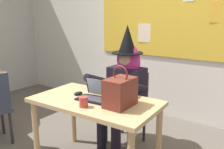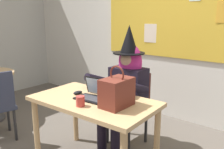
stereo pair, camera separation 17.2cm
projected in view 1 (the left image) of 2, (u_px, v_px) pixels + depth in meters
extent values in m
cube|color=silver|center=(171.00, 25.00, 3.59)|extent=(6.45, 0.10, 2.83)
cube|color=gold|center=(170.00, 16.00, 3.51)|extent=(2.40, 0.02, 1.20)
cube|color=gold|center=(216.00, 12.00, 3.13)|extent=(0.16, 0.01, 0.27)
cube|color=#F4E0C6|center=(145.00, 33.00, 3.78)|extent=(0.24, 0.01, 0.29)
cube|color=tan|center=(95.00, 102.00, 2.36)|extent=(1.27, 0.75, 0.04)
cylinder|color=tan|center=(36.00, 133.00, 2.51)|extent=(0.06, 0.06, 0.71)
cylinder|color=tan|center=(73.00, 115.00, 2.98)|extent=(0.06, 0.06, 0.71)
cylinder|color=tan|center=(159.00, 140.00, 2.39)|extent=(0.06, 0.06, 0.71)
cube|color=#4C1E19|center=(125.00, 111.00, 2.96)|extent=(0.45, 0.45, 0.04)
cube|color=#4C1E19|center=(135.00, 88.00, 3.04)|extent=(0.38, 0.06, 0.45)
cylinder|color=#262628|center=(129.00, 136.00, 2.77)|extent=(0.04, 0.04, 0.40)
cylinder|color=#262628|center=(106.00, 128.00, 2.98)|extent=(0.04, 0.04, 0.40)
cylinder|color=#262628|center=(144.00, 126.00, 3.03)|extent=(0.04, 0.04, 0.40)
cylinder|color=#262628|center=(122.00, 119.00, 3.24)|extent=(0.04, 0.04, 0.40)
cylinder|color=black|center=(116.00, 140.00, 2.66)|extent=(0.11, 0.11, 0.44)
cylinder|color=black|center=(102.00, 135.00, 2.77)|extent=(0.11, 0.11, 0.44)
cylinder|color=black|center=(124.00, 114.00, 2.74)|extent=(0.15, 0.42, 0.15)
cylinder|color=black|center=(110.00, 110.00, 2.85)|extent=(0.15, 0.42, 0.15)
cube|color=black|center=(127.00, 89.00, 2.91)|extent=(0.42, 0.26, 0.52)
cylinder|color=black|center=(136.00, 87.00, 2.56)|extent=(0.09, 0.46, 0.24)
cylinder|color=black|center=(99.00, 80.00, 2.84)|extent=(0.09, 0.46, 0.24)
sphere|color=#D1A889|center=(127.00, 59.00, 2.82)|extent=(0.20, 0.20, 0.20)
ellipsoid|color=#D82D8C|center=(128.00, 62.00, 2.86)|extent=(0.30, 0.22, 0.44)
cylinder|color=black|center=(127.00, 53.00, 2.80)|extent=(0.37, 0.37, 0.01)
cone|color=black|center=(127.00, 39.00, 2.77)|extent=(0.21, 0.21, 0.32)
cube|color=black|center=(93.00, 99.00, 2.35)|extent=(0.34, 0.22, 0.01)
cube|color=#333338|center=(93.00, 99.00, 2.35)|extent=(0.28, 0.16, 0.00)
cube|color=black|center=(100.00, 87.00, 2.42)|extent=(0.32, 0.08, 0.19)
cube|color=#99B7E0|center=(99.00, 87.00, 2.42)|extent=(0.28, 0.07, 0.16)
ellipsoid|color=black|center=(78.00, 93.00, 2.50)|extent=(0.08, 0.11, 0.03)
cube|color=maroon|center=(120.00, 92.00, 2.16)|extent=(0.20, 0.30, 0.26)
torus|color=maroon|center=(120.00, 74.00, 2.12)|extent=(0.16, 0.02, 0.16)
cylinder|color=#B23833|center=(84.00, 102.00, 2.16)|extent=(0.08, 0.08, 0.09)
cylinder|color=#262628|center=(3.00, 119.00, 3.21)|extent=(0.04, 0.04, 0.42)
cylinder|color=#262628|center=(11.00, 128.00, 2.96)|extent=(0.04, 0.04, 0.42)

